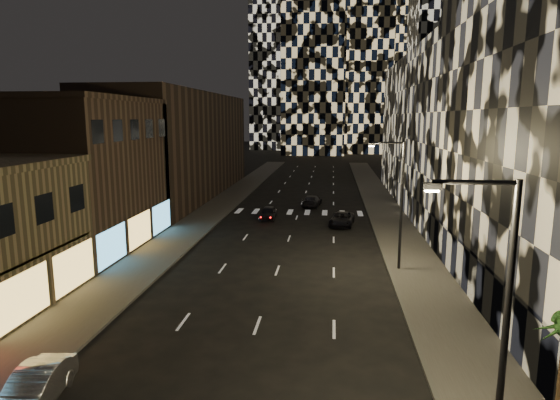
% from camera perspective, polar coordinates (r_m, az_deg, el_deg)
% --- Properties ---
extents(sidewalk_left, '(4.00, 120.00, 0.15)m').
position_cam_1_polar(sidewalk_left, '(55.50, -8.07, -1.17)').
color(sidewalk_left, '#47443F').
rests_on(sidewalk_left, ground).
extents(sidewalk_right, '(4.00, 120.00, 0.15)m').
position_cam_1_polar(sidewalk_right, '(54.13, 12.91, -1.61)').
color(sidewalk_right, '#47443F').
rests_on(sidewalk_right, ground).
extents(curb_left, '(0.20, 120.00, 0.15)m').
position_cam_1_polar(curb_left, '(55.02, -5.95, -1.23)').
color(curb_left, '#4C4C47').
rests_on(curb_left, ground).
extents(curb_right, '(0.20, 120.00, 0.15)m').
position_cam_1_polar(curb_right, '(53.93, 10.69, -1.57)').
color(curb_right, '#4C4C47').
rests_on(curb_right, ground).
extents(retail_brown, '(10.00, 15.00, 12.00)m').
position_cam_1_polar(retail_brown, '(41.99, -23.29, 2.71)').
color(retail_brown, '#473628').
rests_on(retail_brown, ground).
extents(retail_filler_left, '(10.00, 40.00, 14.00)m').
position_cam_1_polar(retail_filler_left, '(66.15, -11.97, 6.55)').
color(retail_filler_left, '#473628').
rests_on(retail_filler_left, ground).
extents(midrise_base, '(0.60, 25.00, 3.00)m').
position_cam_1_polar(midrise_base, '(29.97, 22.91, -8.75)').
color(midrise_base, '#383838').
rests_on(midrise_base, ground).
extents(midrise_filler_right, '(16.00, 40.00, 18.00)m').
position_cam_1_polar(midrise_filler_right, '(61.90, 21.82, 7.69)').
color(midrise_filler_right, '#232326').
rests_on(midrise_filler_right, ground).
extents(streetlight_near, '(2.55, 0.25, 9.00)m').
position_cam_1_polar(streetlight_near, '(14.54, 25.00, -12.68)').
color(streetlight_near, black).
rests_on(streetlight_near, sidewalk_right).
extents(streetlight_far, '(2.55, 0.25, 9.00)m').
position_cam_1_polar(streetlight_far, '(33.46, 14.23, 0.44)').
color(streetlight_far, black).
rests_on(streetlight_far, sidewalk_right).
extents(car_silver_parked, '(2.03, 4.49, 1.43)m').
position_cam_1_polar(car_silver_parked, '(21.02, -27.76, -19.68)').
color(car_silver_parked, '#97979C').
rests_on(car_silver_parked, ground).
extents(car_dark_midlane, '(1.71, 4.01, 1.35)m').
position_cam_1_polar(car_dark_midlane, '(50.09, -1.44, -1.59)').
color(car_dark_midlane, black).
rests_on(car_dark_midlane, ground).
extents(car_dark_oncoming, '(2.50, 4.87, 1.35)m').
position_cam_1_polar(car_dark_oncoming, '(57.51, 3.91, -0.10)').
color(car_dark_oncoming, black).
rests_on(car_dark_oncoming, ground).
extents(car_dark_rightlane, '(2.79, 5.01, 1.32)m').
position_cam_1_polar(car_dark_rightlane, '(47.50, 7.55, -2.33)').
color(car_dark_rightlane, black).
rests_on(car_dark_rightlane, ground).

